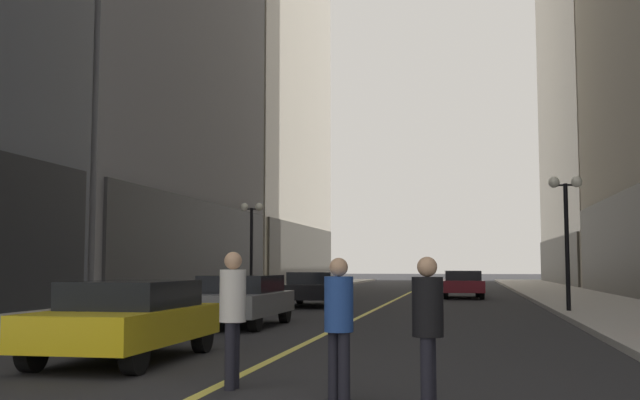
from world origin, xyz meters
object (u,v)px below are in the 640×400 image
(pedestrian_in_black_coat, at_px, (428,322))
(pedestrian_in_white_shirt, at_px, (233,308))
(street_lamp_right_mid, at_px, (566,213))
(street_lamp_left_far, at_px, (251,229))
(car_yellow, at_px, (128,317))
(car_maroon, at_px, (462,283))
(pedestrian_in_blue_hoodie, at_px, (339,318))
(car_grey, at_px, (240,298))
(car_black, at_px, (313,287))

(pedestrian_in_black_coat, xyz_separation_m, pedestrian_in_white_shirt, (-2.56, 1.12, 0.05))
(pedestrian_in_white_shirt, height_order, street_lamp_right_mid, street_lamp_right_mid)
(pedestrian_in_white_shirt, relative_size, street_lamp_left_far, 0.40)
(car_yellow, xyz_separation_m, pedestrian_in_white_shirt, (2.57, -2.39, 0.31))
(car_maroon, xyz_separation_m, pedestrian_in_blue_hoodie, (-1.28, -28.59, 0.25))
(car_yellow, distance_m, car_grey, 7.20)
(car_yellow, bearing_deg, street_lamp_right_mid, 56.74)
(pedestrian_in_blue_hoodie, distance_m, pedestrian_in_white_shirt, 1.66)
(car_grey, distance_m, car_black, 10.02)
(car_black, bearing_deg, car_yellow, -88.90)
(car_black, relative_size, street_lamp_left_far, 1.09)
(street_lamp_left_far, bearing_deg, car_grey, -74.94)
(street_lamp_right_mid, bearing_deg, pedestrian_in_black_coat, -102.07)
(car_yellow, bearing_deg, pedestrian_in_black_coat, -34.34)
(car_black, height_order, pedestrian_in_blue_hoodie, pedestrian_in_blue_hoodie)
(car_yellow, distance_m, car_black, 17.22)
(car_black, bearing_deg, pedestrian_in_blue_hoodie, -77.73)
(street_lamp_right_mid, bearing_deg, car_black, 156.59)
(car_grey, relative_size, street_lamp_right_mid, 0.94)
(car_black, relative_size, pedestrian_in_white_shirt, 2.75)
(car_yellow, xyz_separation_m, car_maroon, (5.36, 25.52, 0.00))
(car_maroon, height_order, pedestrian_in_white_shirt, pedestrian_in_white_shirt)
(pedestrian_in_blue_hoodie, bearing_deg, car_black, 102.27)
(car_yellow, distance_m, pedestrian_in_black_coat, 6.22)
(car_grey, height_order, pedestrian_in_black_coat, pedestrian_in_black_coat)
(car_black, relative_size, car_maroon, 1.00)
(car_black, bearing_deg, street_lamp_left_far, 131.83)
(pedestrian_in_blue_hoodie, distance_m, pedestrian_in_black_coat, 1.14)
(car_black, xyz_separation_m, pedestrian_in_black_coat, (5.46, -20.72, 0.25))
(street_lamp_left_far, bearing_deg, pedestrian_in_white_shirt, -74.38)
(car_grey, bearing_deg, street_lamp_right_mid, 34.21)
(street_lamp_left_far, height_order, street_lamp_right_mid, same)
(car_yellow, xyz_separation_m, car_grey, (-0.26, 7.19, 0.00))
(pedestrian_in_blue_hoodie, relative_size, street_lamp_left_far, 0.38)
(car_maroon, bearing_deg, street_lamp_left_far, -156.42)
(car_yellow, relative_size, pedestrian_in_black_coat, 2.46)
(car_maroon, relative_size, pedestrian_in_black_coat, 2.89)
(car_maroon, distance_m, pedestrian_in_white_shirt, 28.05)
(car_maroon, bearing_deg, street_lamp_right_mid, -74.62)
(car_grey, xyz_separation_m, car_black, (-0.08, 10.02, 0.00))
(car_black, distance_m, street_lamp_right_mid, 10.18)
(car_black, xyz_separation_m, street_lamp_right_mid, (9.05, -3.92, 2.53))
(car_yellow, relative_size, pedestrian_in_blue_hoodie, 2.46)
(car_grey, height_order, car_maroon, same)
(car_grey, distance_m, pedestrian_in_blue_hoodie, 11.14)
(car_black, distance_m, car_maroon, 10.07)
(pedestrian_in_black_coat, bearing_deg, car_maroon, 89.55)
(car_yellow, relative_size, street_lamp_right_mid, 0.93)
(pedestrian_in_white_shirt, xyz_separation_m, street_lamp_right_mid, (6.15, 15.68, 2.23))
(car_maroon, relative_size, street_lamp_right_mid, 1.10)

